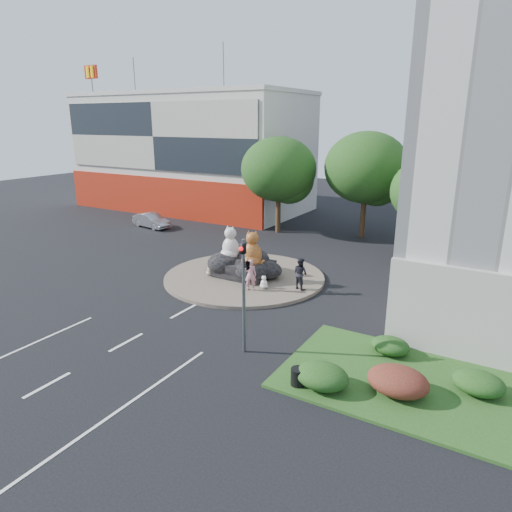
{
  "coord_description": "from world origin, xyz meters",
  "views": [
    {
      "loc": [
        14.43,
        -12.93,
        9.59
      ],
      "look_at": [
        1.52,
        8.87,
        2.0
      ],
      "focal_mm": 32.0,
      "sensor_mm": 36.0,
      "label": 1
    }
  ],
  "objects_px": {
    "cat_white": "(231,243)",
    "pedestrian_pink": "(251,275)",
    "cat_tabby": "(252,248)",
    "kitten_white": "(264,282)",
    "litter_bin": "(298,377)",
    "kitten_calico": "(210,269)",
    "pedestrian_dark": "(300,273)",
    "parked_car": "(151,221)"
  },
  "relations": [
    {
      "from": "cat_tabby",
      "to": "pedestrian_pink",
      "type": "xyz_separation_m",
      "value": [
        0.76,
        -1.45,
        -1.09
      ]
    },
    {
      "from": "cat_white",
      "to": "litter_bin",
      "type": "bearing_deg",
      "value": -37.23
    },
    {
      "from": "cat_tabby",
      "to": "parked_car",
      "type": "bearing_deg",
      "value": 133.86
    },
    {
      "from": "cat_white",
      "to": "litter_bin",
      "type": "height_order",
      "value": "cat_white"
    },
    {
      "from": "kitten_calico",
      "to": "kitten_white",
      "type": "relative_size",
      "value": 1.09
    },
    {
      "from": "cat_white",
      "to": "kitten_calico",
      "type": "xyz_separation_m",
      "value": [
        -0.91,
        -1.02,
        -1.57
      ]
    },
    {
      "from": "cat_tabby",
      "to": "pedestrian_dark",
      "type": "relative_size",
      "value": 1.19
    },
    {
      "from": "cat_white",
      "to": "kitten_calico",
      "type": "height_order",
      "value": "cat_white"
    },
    {
      "from": "cat_tabby",
      "to": "pedestrian_pink",
      "type": "height_order",
      "value": "cat_tabby"
    },
    {
      "from": "cat_white",
      "to": "litter_bin",
      "type": "distance_m",
      "value": 13.17
    },
    {
      "from": "kitten_calico",
      "to": "cat_white",
      "type": "bearing_deg",
      "value": 85.0
    },
    {
      "from": "pedestrian_pink",
      "to": "litter_bin",
      "type": "distance_m",
      "value": 9.85
    },
    {
      "from": "litter_bin",
      "to": "kitten_white",
      "type": "bearing_deg",
      "value": 127.02
    },
    {
      "from": "kitten_calico",
      "to": "cat_tabby",
      "type": "bearing_deg",
      "value": 47.53
    },
    {
      "from": "cat_white",
      "to": "parked_car",
      "type": "height_order",
      "value": "cat_white"
    },
    {
      "from": "litter_bin",
      "to": "pedestrian_pink",
      "type": "bearing_deg",
      "value": 131.69
    },
    {
      "from": "kitten_white",
      "to": "litter_bin",
      "type": "relative_size",
      "value": 1.2
    },
    {
      "from": "cat_tabby",
      "to": "litter_bin",
      "type": "distance_m",
      "value": 11.55
    },
    {
      "from": "kitten_white",
      "to": "pedestrian_pink",
      "type": "height_order",
      "value": "pedestrian_pink"
    },
    {
      "from": "parked_car",
      "to": "kitten_white",
      "type": "bearing_deg",
      "value": -108.56
    },
    {
      "from": "kitten_white",
      "to": "pedestrian_pink",
      "type": "bearing_deg",
      "value": -146.01
    },
    {
      "from": "kitten_calico",
      "to": "kitten_white",
      "type": "distance_m",
      "value": 4.07
    },
    {
      "from": "pedestrian_pink",
      "to": "pedestrian_dark",
      "type": "bearing_deg",
      "value": -170.9
    },
    {
      "from": "kitten_white",
      "to": "parked_car",
      "type": "bearing_deg",
      "value": 134.37
    },
    {
      "from": "cat_tabby",
      "to": "kitten_calico",
      "type": "xyz_separation_m",
      "value": [
        -2.8,
        -0.53,
        -1.59
      ]
    },
    {
      "from": "parked_car",
      "to": "litter_bin",
      "type": "height_order",
      "value": "parked_car"
    },
    {
      "from": "cat_white",
      "to": "pedestrian_pink",
      "type": "distance_m",
      "value": 3.45
    },
    {
      "from": "pedestrian_pink",
      "to": "litter_bin",
      "type": "bearing_deg",
      "value": 106.02
    },
    {
      "from": "kitten_calico",
      "to": "litter_bin",
      "type": "xyz_separation_m",
      "value": [
        10.09,
        -8.26,
        -0.18
      ]
    },
    {
      "from": "cat_tabby",
      "to": "kitten_white",
      "type": "bearing_deg",
      "value": -51.16
    },
    {
      "from": "parked_car",
      "to": "pedestrian_pink",
      "type": "bearing_deg",
      "value": -111.0
    },
    {
      "from": "kitten_calico",
      "to": "litter_bin",
      "type": "relative_size",
      "value": 1.31
    },
    {
      "from": "cat_tabby",
      "to": "kitten_white",
      "type": "xyz_separation_m",
      "value": [
        1.27,
        -0.8,
        -1.62
      ]
    },
    {
      "from": "cat_white",
      "to": "kitten_calico",
      "type": "distance_m",
      "value": 2.08
    },
    {
      "from": "kitten_white",
      "to": "cat_tabby",
      "type": "bearing_deg",
      "value": 129.74
    },
    {
      "from": "pedestrian_dark",
      "to": "litter_bin",
      "type": "relative_size",
      "value": 2.85
    },
    {
      "from": "cat_white",
      "to": "pedestrian_pink",
      "type": "height_order",
      "value": "cat_white"
    },
    {
      "from": "cat_white",
      "to": "kitten_calico",
      "type": "relative_size",
      "value": 2.57
    },
    {
      "from": "cat_tabby",
      "to": "kitten_white",
      "type": "distance_m",
      "value": 2.21
    },
    {
      "from": "kitten_calico",
      "to": "pedestrian_pink",
      "type": "distance_m",
      "value": 3.71
    },
    {
      "from": "kitten_white",
      "to": "parked_car",
      "type": "relative_size",
      "value": 0.19
    },
    {
      "from": "pedestrian_pink",
      "to": "pedestrian_dark",
      "type": "relative_size",
      "value": 0.99
    }
  ]
}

